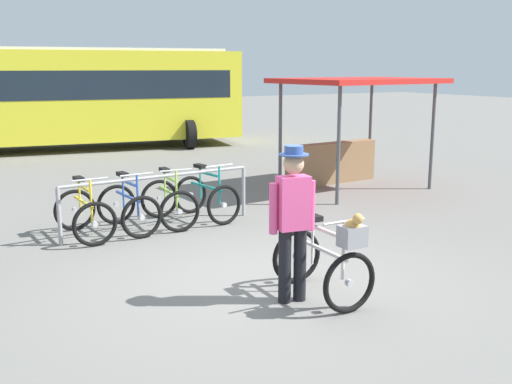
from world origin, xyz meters
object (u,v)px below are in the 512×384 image
object	(u,v)px
racked_bike_lime	(169,203)
bus_distant	(76,93)
racked_bike_yellow	(84,214)
racked_bike_blue	(128,208)
racked_bike_teal	(207,197)
featured_bicycle	(328,258)
person_with_featured_bike	(293,218)
market_stall	(345,121)

from	to	relation	value
racked_bike_lime	bus_distant	bearing A→B (deg)	84.22
racked_bike_yellow	racked_bike_blue	size ratio (longest dim) A/B	0.98
bus_distant	racked_bike_blue	bearing A→B (deg)	-99.63
racked_bike_teal	bus_distant	world-z (taller)	bus_distant
racked_bike_blue	featured_bicycle	size ratio (longest dim) A/B	0.94
featured_bicycle	person_with_featured_bike	world-z (taller)	person_with_featured_bike
bus_distant	racked_bike_teal	bearing A→B (deg)	-91.84
racked_bike_teal	bus_distant	distance (m)	10.12
featured_bicycle	market_stall	bearing A→B (deg)	50.35
racked_bike_teal	person_with_featured_bike	size ratio (longest dim) A/B	0.70
racked_bike_teal	racked_bike_yellow	bearing A→B (deg)	-175.70
person_with_featured_bike	racked_bike_lime	bearing A→B (deg)	89.06
racked_bike_yellow	racked_bike_lime	size ratio (longest dim) A/B	1.00
racked_bike_blue	racked_bike_lime	world-z (taller)	same
market_stall	racked_bike_yellow	bearing A→B (deg)	-168.02
racked_bike_blue	person_with_featured_bike	world-z (taller)	person_with_featured_bike
racked_bike_lime	person_with_featured_bike	distance (m)	3.78
racked_bike_teal	bus_distant	xyz separation A→B (m)	(0.32, 10.03, 1.37)
racked_bike_lime	featured_bicycle	world-z (taller)	featured_bicycle
featured_bicycle	bus_distant	distance (m)	14.07
racked_bike_yellow	person_with_featured_bike	world-z (taller)	person_with_featured_bike
featured_bicycle	racked_bike_blue	bearing A→B (deg)	104.26
racked_bike_teal	featured_bicycle	distance (m)	3.99
racked_bike_blue	market_stall	world-z (taller)	market_stall
racked_bike_blue	racked_bike_lime	xyz separation A→B (m)	(0.70, 0.05, -0.00)
racked_bike_yellow	racked_bike_blue	xyz separation A→B (m)	(0.70, 0.05, 0.00)
racked_bike_blue	market_stall	xyz separation A→B (m)	(5.17, 1.19, 1.03)
person_with_featured_bike	bus_distant	bearing A→B (deg)	85.52
racked_bike_yellow	racked_bike_lime	xyz separation A→B (m)	(1.40, 0.10, -0.00)
racked_bike_blue	featured_bicycle	world-z (taller)	featured_bicycle
racked_bike_yellow	market_stall	bearing A→B (deg)	11.98
person_with_featured_bike	racked_bike_blue	bearing A→B (deg)	99.81
racked_bike_blue	featured_bicycle	distance (m)	3.99
person_with_featured_bike	racked_bike_teal	bearing A→B (deg)	78.66
featured_bicycle	racked_bike_teal	bearing A→B (deg)	84.05
racked_bike_yellow	person_with_featured_bike	size ratio (longest dim) A/B	0.65
racked_bike_lime	racked_bike_teal	bearing A→B (deg)	4.30
racked_bike_yellow	racked_bike_teal	size ratio (longest dim) A/B	0.93
racked_bike_blue	racked_bike_teal	xyz separation A→B (m)	(1.40, 0.10, -0.00)
racked_bike_blue	racked_bike_teal	distance (m)	1.40
racked_bike_yellow	person_with_featured_bike	bearing A→B (deg)	-69.81
racked_bike_teal	market_stall	xyz separation A→B (m)	(3.78, 1.09, 1.03)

